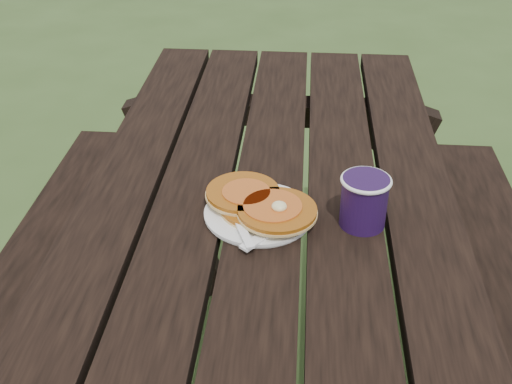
# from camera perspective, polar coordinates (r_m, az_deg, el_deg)

# --- Properties ---
(picnic_table) EXTENTS (1.36, 1.80, 0.75)m
(picnic_table) POSITION_cam_1_polar(r_m,az_deg,el_deg) (1.46, 0.63, -15.00)
(picnic_table) COLOR black
(picnic_table) RESTS_ON ground
(plate) EXTENTS (0.25, 0.25, 0.01)m
(plate) POSITION_cam_1_polar(r_m,az_deg,el_deg) (1.22, 0.26, -1.96)
(plate) COLOR white
(plate) RESTS_ON picnic_table
(pancake_stack) EXTENTS (0.21, 0.20, 0.04)m
(pancake_stack) POSITION_cam_1_polar(r_m,az_deg,el_deg) (1.21, 0.42, -1.05)
(pancake_stack) COLOR #A65812
(pancake_stack) RESTS_ON plate
(knife) EXTENTS (0.13, 0.15, 0.00)m
(knife) POSITION_cam_1_polar(r_m,az_deg,el_deg) (1.17, 1.87, -3.13)
(knife) COLOR white
(knife) RESTS_ON plate
(fork) EXTENTS (0.09, 0.16, 0.01)m
(fork) POSITION_cam_1_polar(r_m,az_deg,el_deg) (1.16, -1.21, -3.40)
(fork) COLOR white
(fork) RESTS_ON plate
(coffee_cup) EXTENTS (0.09, 0.09, 0.10)m
(coffee_cup) POSITION_cam_1_polar(r_m,az_deg,el_deg) (1.19, 9.60, -0.57)
(coffee_cup) COLOR #200D37
(coffee_cup) RESTS_ON picnic_table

